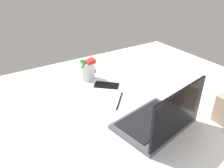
{
  "coord_description": "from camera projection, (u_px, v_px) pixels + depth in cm",
  "views": [
    {
      "loc": [
        50.44,
        74.19,
        81.06
      ],
      "look_at": [
        -5.18,
        -13.65,
        24.0
      ],
      "focal_mm": 35.34,
      "sensor_mm": 36.0,
      "label": 1
    }
  ],
  "objects": [
    {
      "name": "snack_cup",
      "position": [
        88.0,
        70.0,
        1.34
      ],
      "size": [
        10.0,
        9.0,
        14.05
      ],
      "color": "silver",
      "rests_on": "bed_mattress"
    },
    {
      "name": "bed_mattress",
      "position": [
        118.0,
        123.0,
        1.13
      ],
      "size": [
        180.0,
        140.0,
        18.0
      ],
      "primitive_type": "cube",
      "color": "white",
      "rests_on": "ground"
    },
    {
      "name": "cell_phone",
      "position": [
        106.0,
        85.0,
        1.29
      ],
      "size": [
        14.94,
        14.44,
        0.8
      ],
      "primitive_type": "cube",
      "rotation": [
        0.0,
        0.0,
        0.83
      ],
      "color": "black",
      "rests_on": "bed_mattress"
    },
    {
      "name": "laptop",
      "position": [
        160.0,
        120.0,
        0.94
      ],
      "size": [
        36.53,
        28.44,
        23.0
      ],
      "rotation": [
        0.0,
        0.0,
        0.18
      ],
      "color": "#4C4C51",
      "rests_on": "bed_mattress"
    },
    {
      "name": "charger_cable",
      "position": [
        119.0,
        101.0,
        1.15
      ],
      "size": [
        12.25,
        12.64,
        0.6
      ],
      "primitive_type": "cube",
      "rotation": [
        0.0,
        0.0,
        0.8
      ],
      "color": "black",
      "rests_on": "bed_mattress"
    }
  ]
}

